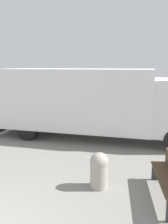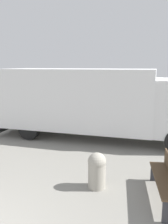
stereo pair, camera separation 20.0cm
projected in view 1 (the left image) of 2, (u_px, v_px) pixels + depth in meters
delivery_truck at (92, 100)px, 10.31m from camera, size 8.10×2.93×2.84m
bollard_near_bench at (99, 169)px, 6.11m from camera, size 0.45×0.45×0.90m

